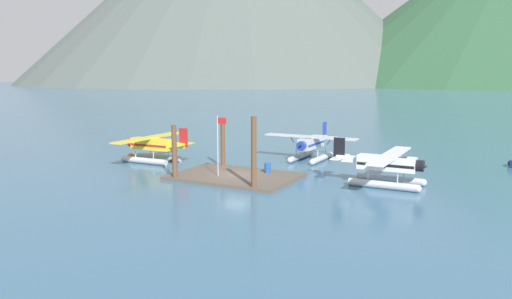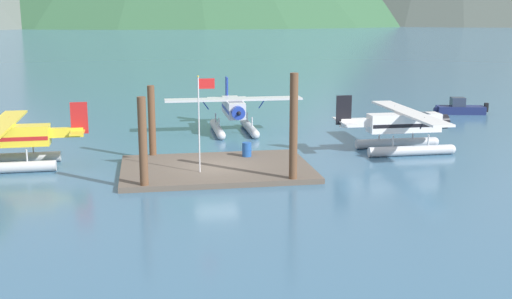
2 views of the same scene
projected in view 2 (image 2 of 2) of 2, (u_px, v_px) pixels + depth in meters
The scene contains 11 objects.
ground_plane at pixel (216, 171), 37.39m from camera, with size 1200.00×1200.00×0.00m, color #38607F.
dock_platform at pixel (216, 169), 37.36m from camera, with size 10.95×7.64×0.30m, color brown.
piling_near_left at pixel (143, 144), 32.87m from camera, with size 0.44×0.44×4.92m, color brown.
piling_near_right at pixel (294, 129), 34.05m from camera, with size 0.44×0.44×5.99m, color brown.
piling_far_left at pixel (152, 123), 39.88m from camera, with size 0.44×0.44×4.66m, color brown.
flagpole at pixel (201, 112), 35.30m from camera, with size 0.95×0.10×5.42m.
fuel_drum at pixel (247, 149), 39.77m from camera, with size 0.62×0.62×0.88m.
seaplane_silver_bow_right at pixel (233, 112), 48.93m from camera, with size 10.41×7.98×3.84m.
seaplane_white_stbd_fwd at pixel (404, 128), 42.31m from camera, with size 7.98×10.40×3.84m.
seaplane_yellow_port_fwd at pixel (7, 142), 37.84m from camera, with size 7.98×10.42×3.84m.
boat_navy_open_east at pixel (459, 108), 58.04m from camera, with size 4.83×2.32×1.50m.
Camera 2 is at (-3.85, -36.13, 9.18)m, focal length 45.01 mm.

